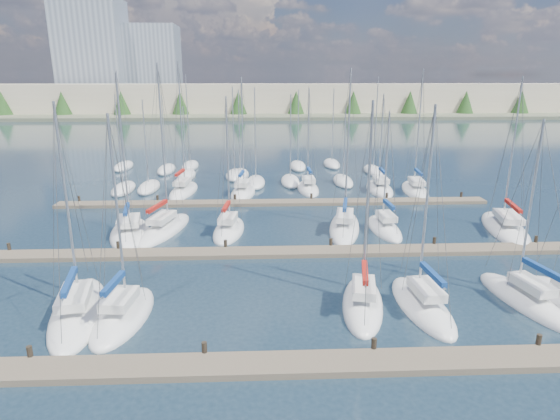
{
  "coord_description": "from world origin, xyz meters",
  "views": [
    {
      "loc": [
        -1.26,
        -16.39,
        12.82
      ],
      "look_at": [
        0.0,
        14.0,
        4.0
      ],
      "focal_mm": 30.0,
      "sensor_mm": 36.0,
      "label": 1
    }
  ],
  "objects_px": {
    "sailboat_l": "(384,228)",
    "sailboat_f": "(524,300)",
    "sailboat_e": "(422,305)",
    "sailboat_h": "(130,233)",
    "sailboat_b": "(78,312)",
    "sailboat_c": "(124,316)",
    "sailboat_j": "(229,230)",
    "sailboat_q": "(379,189)",
    "sailboat_m": "(505,228)",
    "sailboat_k": "(344,227)",
    "sailboat_i": "(165,229)",
    "sailboat_d": "(363,303)",
    "sailboat_n": "(184,191)",
    "sailboat_o": "(243,192)",
    "sailboat_p": "(308,189)",
    "sailboat_r": "(415,190)"
  },
  "relations": [
    {
      "from": "sailboat_e",
      "to": "sailboat_h",
      "type": "height_order",
      "value": "sailboat_h"
    },
    {
      "from": "sailboat_f",
      "to": "sailboat_o",
      "type": "relative_size",
      "value": 0.84
    },
    {
      "from": "sailboat_e",
      "to": "sailboat_p",
      "type": "bearing_deg",
      "value": 93.85
    },
    {
      "from": "sailboat_e",
      "to": "sailboat_h",
      "type": "distance_m",
      "value": 24.21
    },
    {
      "from": "sailboat_b",
      "to": "sailboat_h",
      "type": "xyz_separation_m",
      "value": [
        -0.73,
        13.54,
        0.0
      ]
    },
    {
      "from": "sailboat_m",
      "to": "sailboat_q",
      "type": "bearing_deg",
      "value": 127.86
    },
    {
      "from": "sailboat_d",
      "to": "sailboat_q",
      "type": "bearing_deg",
      "value": 85.18
    },
    {
      "from": "sailboat_c",
      "to": "sailboat_p",
      "type": "bearing_deg",
      "value": 70.82
    },
    {
      "from": "sailboat_i",
      "to": "sailboat_q",
      "type": "height_order",
      "value": "sailboat_i"
    },
    {
      "from": "sailboat_n",
      "to": "sailboat_m",
      "type": "bearing_deg",
      "value": -20.52
    },
    {
      "from": "sailboat_c",
      "to": "sailboat_h",
      "type": "relative_size",
      "value": 0.85
    },
    {
      "from": "sailboat_m",
      "to": "sailboat_o",
      "type": "relative_size",
      "value": 1.01
    },
    {
      "from": "sailboat_n",
      "to": "sailboat_b",
      "type": "height_order",
      "value": "sailboat_n"
    },
    {
      "from": "sailboat_e",
      "to": "sailboat_r",
      "type": "height_order",
      "value": "sailboat_r"
    },
    {
      "from": "sailboat_f",
      "to": "sailboat_b",
      "type": "height_order",
      "value": "sailboat_b"
    },
    {
      "from": "sailboat_c",
      "to": "sailboat_e",
      "type": "xyz_separation_m",
      "value": [
        16.68,
        0.53,
        0.0
      ]
    },
    {
      "from": "sailboat_q",
      "to": "sailboat_e",
      "type": "distance_m",
      "value": 28.52
    },
    {
      "from": "sailboat_j",
      "to": "sailboat_m",
      "type": "xyz_separation_m",
      "value": [
        23.61,
        -0.45,
        -0.02
      ]
    },
    {
      "from": "sailboat_j",
      "to": "sailboat_o",
      "type": "xyz_separation_m",
      "value": [
        0.75,
        13.08,
        0.01
      ]
    },
    {
      "from": "sailboat_b",
      "to": "sailboat_p",
      "type": "height_order",
      "value": "sailboat_b"
    },
    {
      "from": "sailboat_i",
      "to": "sailboat_r",
      "type": "xyz_separation_m",
      "value": [
        25.71,
        12.85,
        -0.0
      ]
    },
    {
      "from": "sailboat_l",
      "to": "sailboat_f",
      "type": "height_order",
      "value": "sailboat_f"
    },
    {
      "from": "sailboat_j",
      "to": "sailboat_m",
      "type": "bearing_deg",
      "value": 4.65
    },
    {
      "from": "sailboat_k",
      "to": "sailboat_b",
      "type": "height_order",
      "value": "sailboat_k"
    },
    {
      "from": "sailboat_d",
      "to": "sailboat_q",
      "type": "distance_m",
      "value": 28.89
    },
    {
      "from": "sailboat_j",
      "to": "sailboat_k",
      "type": "relative_size",
      "value": 0.85
    },
    {
      "from": "sailboat_c",
      "to": "sailboat_p",
      "type": "relative_size",
      "value": 0.96
    },
    {
      "from": "sailboat_k",
      "to": "sailboat_i",
      "type": "bearing_deg",
      "value": -168.42
    },
    {
      "from": "sailboat_d",
      "to": "sailboat_h",
      "type": "bearing_deg",
      "value": 152.7
    },
    {
      "from": "sailboat_h",
      "to": "sailboat_e",
      "type": "bearing_deg",
      "value": -45.14
    },
    {
      "from": "sailboat_j",
      "to": "sailboat_n",
      "type": "distance_m",
      "value": 15.35
    },
    {
      "from": "sailboat_b",
      "to": "sailboat_c",
      "type": "bearing_deg",
      "value": -23.38
    },
    {
      "from": "sailboat_l",
      "to": "sailboat_e",
      "type": "xyz_separation_m",
      "value": [
        -1.42,
        -13.88,
        0.0
      ]
    },
    {
      "from": "sailboat_m",
      "to": "sailboat_b",
      "type": "xyz_separation_m",
      "value": [
        -31.07,
        -13.42,
        0.0
      ]
    },
    {
      "from": "sailboat_k",
      "to": "sailboat_e",
      "type": "xyz_separation_m",
      "value": [
        1.95,
        -14.32,
        -0.0
      ]
    },
    {
      "from": "sailboat_l",
      "to": "sailboat_h",
      "type": "distance_m",
      "value": 21.47
    },
    {
      "from": "sailboat_l",
      "to": "sailboat_h",
      "type": "relative_size",
      "value": 0.78
    },
    {
      "from": "sailboat_j",
      "to": "sailboat_q",
      "type": "relative_size",
      "value": 1.03
    },
    {
      "from": "sailboat_k",
      "to": "sailboat_r",
      "type": "bearing_deg",
      "value": 63.0
    },
    {
      "from": "sailboat_d",
      "to": "sailboat_h",
      "type": "xyz_separation_m",
      "value": [
        -16.71,
        13.2,
        -0.01
      ]
    },
    {
      "from": "sailboat_b",
      "to": "sailboat_p",
      "type": "relative_size",
      "value": 1.01
    },
    {
      "from": "sailboat_l",
      "to": "sailboat_i",
      "type": "relative_size",
      "value": 0.74
    },
    {
      "from": "sailboat_q",
      "to": "sailboat_m",
      "type": "bearing_deg",
      "value": -60.42
    },
    {
      "from": "sailboat_c",
      "to": "sailboat_h",
      "type": "height_order",
      "value": "sailboat_h"
    },
    {
      "from": "sailboat_f",
      "to": "sailboat_n",
      "type": "relative_size",
      "value": 0.75
    },
    {
      "from": "sailboat_d",
      "to": "sailboat_o",
      "type": "distance_m",
      "value": 27.73
    },
    {
      "from": "sailboat_k",
      "to": "sailboat_h",
      "type": "bearing_deg",
      "value": -165.89
    },
    {
      "from": "sailboat_j",
      "to": "sailboat_d",
      "type": "xyz_separation_m",
      "value": [
        8.53,
        -13.53,
        0.0
      ]
    },
    {
      "from": "sailboat_c",
      "to": "sailboat_n",
      "type": "relative_size",
      "value": 0.79
    },
    {
      "from": "sailboat_m",
      "to": "sailboat_r",
      "type": "xyz_separation_m",
      "value": [
        -3.35,
        13.77,
        0.02
      ]
    }
  ]
}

